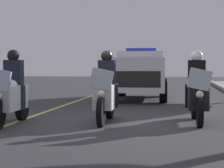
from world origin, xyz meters
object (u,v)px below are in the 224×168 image
(police_motorcycle_trailing, at_px, (197,93))
(police_motorcycle_lead_right, at_px, (106,93))
(police_suv, at_px, (141,73))
(police_motorcycle_lead_left, at_px, (11,94))

(police_motorcycle_trailing, bearing_deg, police_motorcycle_lead_right, -83.45)
(police_motorcycle_lead_right, bearing_deg, police_suv, 178.25)
(police_suv, bearing_deg, police_motorcycle_lead_right, -1.75)
(police_suv, bearing_deg, police_motorcycle_trailing, 16.30)
(police_motorcycle_lead_right, distance_m, police_suv, 6.87)
(police_motorcycle_lead_right, xyz_separation_m, police_suv, (-6.86, 0.21, 0.37))
(police_motorcycle_lead_right, bearing_deg, police_motorcycle_trailing, 96.55)
(police_motorcycle_lead_left, relative_size, police_motorcycle_trailing, 1.00)
(police_motorcycle_lead_right, distance_m, police_motorcycle_trailing, 2.16)
(police_motorcycle_lead_left, xyz_separation_m, police_motorcycle_lead_right, (-0.74, 2.07, 0.00))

